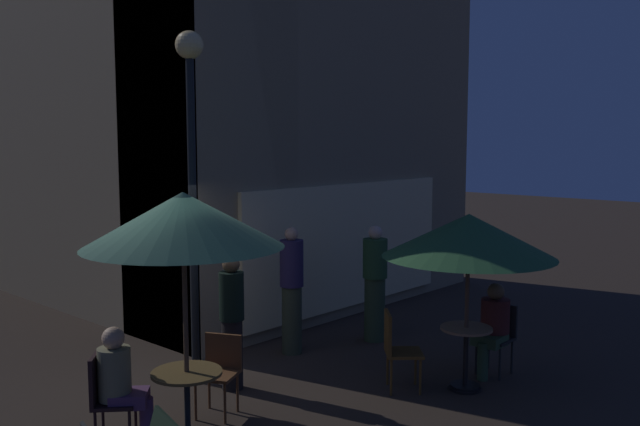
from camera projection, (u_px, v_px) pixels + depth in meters
name	position (u px, v px, depth m)	size (l,w,h in m)	color
ground_plane	(167.00, 410.00, 7.71)	(60.00, 60.00, 0.00)	#322820
cafe_building	(218.00, 31.00, 12.04)	(7.06, 7.19, 9.93)	#907E5D
street_lamp_near_corner	(191.00, 136.00, 8.29)	(0.34, 0.34, 4.35)	black
cafe_table_0	(466.00, 348.00, 8.29)	(0.63, 0.63, 0.78)	black
cafe_table_1	(187.00, 392.00, 6.82)	(0.71, 0.71, 0.75)	black
patio_umbrella_0	(469.00, 236.00, 8.14)	(2.08, 2.08, 2.17)	black
patio_umbrella_1	(183.00, 221.00, 6.63)	(1.98, 1.98, 2.55)	black
cafe_chair_0	(396.00, 344.00, 8.27)	(0.62, 0.62, 0.97)	brown
cafe_chair_1	(498.00, 331.00, 8.90)	(0.42, 0.42, 0.90)	black
cafe_chair_2	(220.00, 366.00, 7.57)	(0.58, 0.58, 0.88)	brown
cafe_chair_3	(105.00, 392.00, 6.74)	(0.58, 0.58, 0.95)	black
patron_seated_0	(493.00, 323.00, 8.78)	(0.55, 0.37, 1.21)	#30492D
patron_seated_1	(120.00, 379.00, 6.74)	(0.51, 0.50, 1.22)	#56355B
patron_standing_2	(292.00, 290.00, 9.66)	(0.34, 0.34, 1.82)	#373E2A
patron_standing_3	(375.00, 283.00, 10.28)	(0.37, 0.37, 1.77)	#34472D
patron_standing_4	(232.00, 321.00, 8.28)	(0.31, 0.31, 1.66)	black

